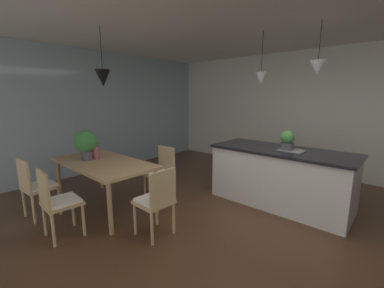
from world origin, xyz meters
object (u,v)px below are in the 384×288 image
kitchen_island (280,176)px  vase_on_dining_table (96,153)px  potted_plant_on_island (287,140)px  potted_plant_on_table (86,143)px  chair_near_left (36,185)px  dining_table (103,166)px  chair_far_right (161,171)px  chair_near_right (57,201)px  chair_kitchen_end (156,200)px

kitchen_island → vase_on_dining_table: size_ratio=9.89×
potted_plant_on_island → potted_plant_on_table: bearing=-139.4°
chair_near_left → potted_plant_on_island: size_ratio=2.89×
potted_plant_on_island → potted_plant_on_table: size_ratio=0.65×
vase_on_dining_table → dining_table: bearing=-1.2°
chair_far_right → potted_plant_on_island: bearing=33.3°
vase_on_dining_table → chair_near_left: bearing=-103.0°
kitchen_island → vase_on_dining_table: (-2.19, -1.91, 0.38)m
chair_near_right → potted_plant_on_island: bearing=58.6°
chair_far_right → vase_on_dining_table: size_ratio=4.07×
kitchen_island → potted_plant_on_table: potted_plant_on_table is taller
chair_far_right → chair_kitchen_end: 1.18m
potted_plant_on_island → kitchen_island: bearing=180.0°
chair_far_right → vase_on_dining_table: vase_on_dining_table is taller
chair_near_right → chair_far_right: same height
chair_near_left → kitchen_island: (2.38, 2.74, -0.01)m
chair_near_right → chair_near_left: bearing=180.0°
chair_kitchen_end → potted_plant_on_table: potted_plant_on_table is taller
chair_near_left → vase_on_dining_table: 0.92m
potted_plant_on_island → dining_table: bearing=-137.1°
chair_kitchen_end → potted_plant_on_table: bearing=-176.3°
potted_plant_on_island → chair_kitchen_end: bearing=-113.1°
chair_far_right → vase_on_dining_table: (-0.60, -0.82, 0.36)m
potted_plant_on_island → potted_plant_on_table: potted_plant_on_island is taller
chair_far_right → chair_near_right: bearing=-90.1°
chair_kitchen_end → kitchen_island: bearing=68.9°
kitchen_island → vase_on_dining_table: vase_on_dining_table is taller
chair_near_left → chair_far_right: bearing=64.4°
chair_near_right → vase_on_dining_table: 1.08m
dining_table → potted_plant_on_table: 0.46m
chair_near_left → chair_kitchen_end: 1.83m
chair_kitchen_end → vase_on_dining_table: 1.50m
dining_table → vase_on_dining_table: size_ratio=8.21×
potted_plant_on_island → vase_on_dining_table: 2.97m
kitchen_island → dining_table: bearing=-136.0°
chair_near_right → vase_on_dining_table: bearing=125.8°
dining_table → chair_near_left: size_ratio=2.02×
kitchen_island → chair_kitchen_end: bearing=-111.1°
chair_far_right → potted_plant_on_table: potted_plant_on_table is taller
dining_table → kitchen_island: size_ratio=0.83×
chair_near_left → chair_near_right: bearing=-0.0°
dining_table → potted_plant_on_island: 2.85m
dining_table → chair_near_right: (0.39, -0.82, -0.19)m
chair_far_right → dining_table: bearing=-115.7°
chair_far_right → chair_kitchen_end: (0.85, -0.82, 0.00)m
chair_near_right → kitchen_island: 3.17m
chair_near_right → potted_plant_on_table: 1.12m
chair_kitchen_end → vase_on_dining_table: bearing=179.8°
chair_near_right → potted_plant_on_table: size_ratio=1.87×
dining_table → chair_near_left: chair_near_left is taller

